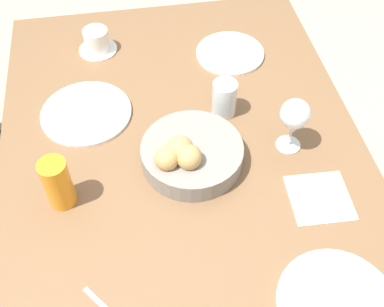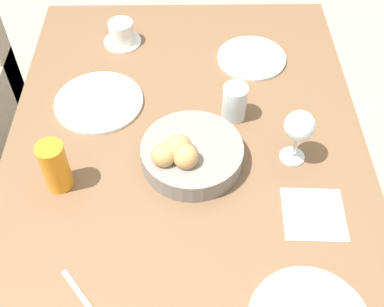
% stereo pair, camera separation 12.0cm
% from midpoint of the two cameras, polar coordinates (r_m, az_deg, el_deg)
% --- Properties ---
extents(ground_plane, '(10.00, 10.00, 0.00)m').
position_cam_midpoint_polar(ground_plane, '(1.86, 1.47, -17.36)').
color(ground_plane, '#A89E89').
extents(dining_table, '(1.51, 0.95, 0.76)m').
position_cam_midpoint_polar(dining_table, '(1.26, 2.07, -5.59)').
color(dining_table, brown).
rests_on(dining_table, ground_plane).
extents(bread_basket, '(0.26, 0.26, 0.11)m').
position_cam_midpoint_polar(bread_basket, '(1.19, 2.56, -0.22)').
color(bread_basket, gray).
rests_on(bread_basket, dining_table).
extents(plate_near_right, '(0.21, 0.21, 0.01)m').
position_cam_midpoint_polar(plate_near_right, '(1.52, 9.36, 10.99)').
color(plate_near_right, white).
rests_on(plate_near_right, dining_table).
extents(plate_far_center, '(0.25, 0.25, 0.01)m').
position_cam_midpoint_polar(plate_far_center, '(1.37, -8.55, 5.93)').
color(plate_far_center, white).
rests_on(plate_far_center, dining_table).
extents(juice_glass, '(0.06, 0.06, 0.14)m').
position_cam_midpoint_polar(juice_glass, '(1.15, -13.12, -1.67)').
color(juice_glass, orange).
rests_on(juice_glass, dining_table).
extents(water_tumbler, '(0.07, 0.07, 0.10)m').
position_cam_midpoint_polar(water_tumbler, '(1.30, 7.70, 5.88)').
color(water_tumbler, silver).
rests_on(water_tumbler, dining_table).
extents(wine_glass, '(0.08, 0.08, 0.16)m').
position_cam_midpoint_polar(wine_glass, '(1.19, 15.45, 2.84)').
color(wine_glass, silver).
rests_on(wine_glass, dining_table).
extents(coffee_cup, '(0.12, 0.12, 0.07)m').
position_cam_midpoint_polar(coffee_cup, '(1.56, -6.12, 13.85)').
color(coffee_cup, white).
rests_on(coffee_cup, dining_table).
extents(knife_silver, '(0.15, 0.12, 0.00)m').
position_cam_midpoint_polar(knife_silver, '(1.04, -9.08, -17.36)').
color(knife_silver, '#B7B7BC').
rests_on(knife_silver, dining_table).
extents(napkin, '(0.15, 0.15, 0.00)m').
position_cam_midpoint_polar(napkin, '(1.18, 17.11, -7.07)').
color(napkin, silver).
rests_on(napkin, dining_table).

